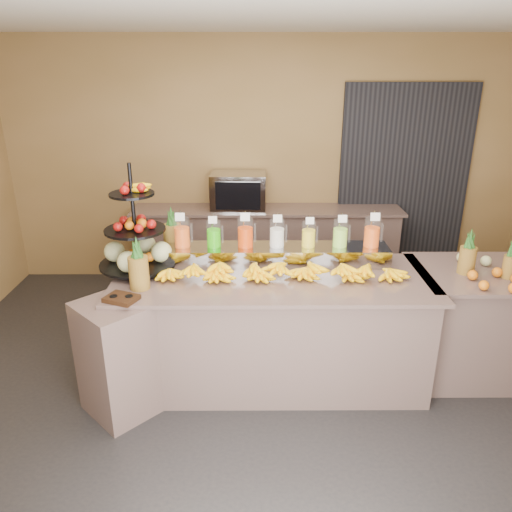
{
  "coord_description": "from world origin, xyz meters",
  "views": [
    {
      "loc": [
        -0.15,
        -3.29,
        2.51
      ],
      "look_at": [
        -0.14,
        0.3,
        1.1
      ],
      "focal_mm": 35.0,
      "sensor_mm": 36.0,
      "label": 1
    }
  ],
  "objects_px": {
    "oven_warmer": "(239,191)",
    "right_fruit_pile": "(490,272)",
    "fruit_stand": "(141,243)",
    "banana_heap": "(281,268)",
    "pitcher_tray": "(277,255)",
    "condiment_caddy": "(121,298)"
  },
  "relations": [
    {
      "from": "condiment_caddy",
      "to": "right_fruit_pile",
      "type": "bearing_deg",
      "value": 7.13
    },
    {
      "from": "fruit_stand",
      "to": "banana_heap",
      "type": "bearing_deg",
      "value": -16.92
    },
    {
      "from": "pitcher_tray",
      "to": "condiment_caddy",
      "type": "distance_m",
      "value": 1.33
    },
    {
      "from": "pitcher_tray",
      "to": "fruit_stand",
      "type": "bearing_deg",
      "value": -173.8
    },
    {
      "from": "pitcher_tray",
      "to": "right_fruit_pile",
      "type": "bearing_deg",
      "value": -12.18
    },
    {
      "from": "fruit_stand",
      "to": "pitcher_tray",
      "type": "bearing_deg",
      "value": -1.37
    },
    {
      "from": "fruit_stand",
      "to": "condiment_caddy",
      "type": "relative_size",
      "value": 3.94
    },
    {
      "from": "fruit_stand",
      "to": "right_fruit_pile",
      "type": "distance_m",
      "value": 2.74
    },
    {
      "from": "pitcher_tray",
      "to": "oven_warmer",
      "type": "relative_size",
      "value": 2.99
    },
    {
      "from": "oven_warmer",
      "to": "banana_heap",
      "type": "bearing_deg",
      "value": -76.95
    },
    {
      "from": "oven_warmer",
      "to": "right_fruit_pile",
      "type": "bearing_deg",
      "value": -43.33
    },
    {
      "from": "pitcher_tray",
      "to": "condiment_caddy",
      "type": "relative_size",
      "value": 8.41
    },
    {
      "from": "right_fruit_pile",
      "to": "pitcher_tray",
      "type": "bearing_deg",
      "value": 167.82
    },
    {
      "from": "oven_warmer",
      "to": "fruit_stand",
      "type": "bearing_deg",
      "value": -110.09
    },
    {
      "from": "right_fruit_pile",
      "to": "oven_warmer",
      "type": "bearing_deg",
      "value": 134.62
    },
    {
      "from": "condiment_caddy",
      "to": "pitcher_tray",
      "type": "bearing_deg",
      "value": 31.72
    },
    {
      "from": "banana_heap",
      "to": "right_fruit_pile",
      "type": "bearing_deg",
      "value": -1.8
    },
    {
      "from": "condiment_caddy",
      "to": "fruit_stand",
      "type": "bearing_deg",
      "value": 86.4
    },
    {
      "from": "pitcher_tray",
      "to": "condiment_caddy",
      "type": "height_order",
      "value": "pitcher_tray"
    },
    {
      "from": "banana_heap",
      "to": "fruit_stand",
      "type": "height_order",
      "value": "fruit_stand"
    },
    {
      "from": "right_fruit_pile",
      "to": "condiment_caddy",
      "type": "bearing_deg",
      "value": -172.87
    },
    {
      "from": "fruit_stand",
      "to": "right_fruit_pile",
      "type": "relative_size",
      "value": 2.09
    }
  ]
}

